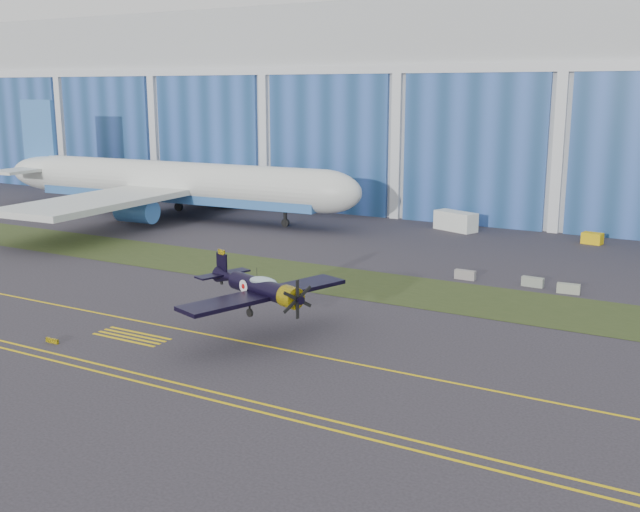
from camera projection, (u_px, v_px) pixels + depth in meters
The scene contains 16 objects.
ground at pixel (399, 344), 53.74m from camera, with size 260.00×260.00×0.00m, color #37333B.
grass_median at pixel (463, 298), 65.64m from camera, with size 260.00×10.00×0.02m, color #475128.
hangar at pixel (593, 109), 111.54m from camera, with size 220.00×45.70×30.00m.
taxiway_centreline at pixel (369, 366), 49.48m from camera, with size 200.00×0.20×0.02m, color yellow.
edge_line_near at pixel (295, 420), 41.40m from camera, with size 80.00×0.20×0.02m, color yellow.
edge_line_far at pixel (304, 414), 42.25m from camera, with size 80.00×0.20×0.02m, color yellow.
hold_short_ladder at pixel (132, 336), 55.45m from camera, with size 6.00×2.40×0.02m, color yellow, non-canonical shape.
guard_board_left at pixel (52, 341), 54.00m from camera, with size 1.20×0.15×0.35m, color yellow.
warbird at pixel (260, 287), 54.63m from camera, with size 15.13×16.59×4.06m.
jetliner at pixel (174, 138), 104.88m from camera, with size 67.17×57.90×22.47m.
shipping_container at pixel (456, 221), 96.72m from camera, with size 5.66×2.27×2.45m, color white.
tug at pixel (592, 238), 88.45m from camera, with size 2.28×1.42×1.33m, color yellow.
cart at pixel (111, 196), 123.65m from camera, with size 1.89×1.13×1.13m, color #D0D4FE.
barrier_a at pixel (465, 275), 71.99m from camera, with size 2.00×0.60×0.90m, color gray.
barrier_b at pixel (533, 282), 69.33m from camera, with size 2.00×0.60×0.90m, color gray.
barrier_c at pixel (568, 289), 67.03m from camera, with size 2.00×0.60×0.90m, color #9A9F8B.
Camera 1 is at (20.04, -47.29, 17.95)m, focal length 42.00 mm.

